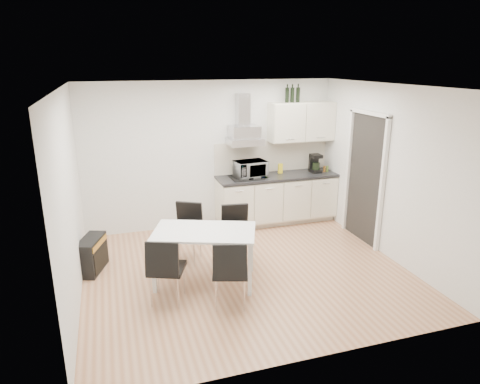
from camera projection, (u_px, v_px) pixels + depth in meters
The scene contains 15 objects.
ground at pixel (246, 271), 6.17m from camera, with size 4.50×4.50×0.00m, color tan.
wall_back at pixel (211, 155), 7.62m from camera, with size 4.50×0.10×2.60m, color silver.
wall_front at pixel (314, 242), 3.97m from camera, with size 4.50×0.10×2.60m, color silver.
wall_left at pixel (69, 200), 5.15m from camera, with size 0.10×4.00×2.60m, color silver.
wall_right at pixel (388, 172), 6.44m from camera, with size 0.10×4.00×2.60m, color silver.
ceiling at pixel (247, 86), 5.41m from camera, with size 4.50×4.50×0.00m, color white.
doorway at pixel (364, 179), 7.00m from camera, with size 0.08×1.04×2.10m, color white.
kitchenette at pixel (278, 179), 7.85m from camera, with size 2.22×0.64×2.52m.
dining_table at pixel (204, 237), 5.70m from camera, with size 1.53×1.19×0.75m.
chair_far_left at pixel (186, 234), 6.38m from camera, with size 0.44×0.50×0.88m, color black, non-canonical shape.
chair_far_right at pixel (237, 236), 6.28m from camera, with size 0.44×0.50×0.88m, color black, non-canonical shape.
chair_near_left at pixel (167, 269), 5.29m from camera, with size 0.44×0.50×0.88m, color black, non-canonical shape.
chair_near_right at pixel (230, 272), 5.22m from camera, with size 0.44×0.50×0.88m, color black, non-canonical shape.
guitar_amp at pixel (92, 255), 6.12m from camera, with size 0.45×0.65×0.50m.
floor_speaker at pixel (188, 221), 7.73m from camera, with size 0.16×0.14×0.27m, color black.
Camera 1 is at (-1.75, -5.28, 2.91)m, focal length 32.00 mm.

